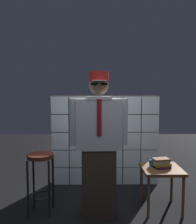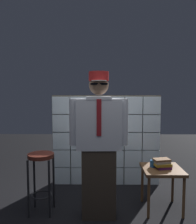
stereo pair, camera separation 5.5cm
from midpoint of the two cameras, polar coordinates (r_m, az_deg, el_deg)
The scene contains 6 objects.
glass_block_wall at distance 3.94m, azimuth 2.47°, elevation -7.17°, with size 1.86×0.10×1.55m.
standing_person at distance 2.86m, azimuth 0.75°, elevation -7.75°, with size 0.73×0.31×1.83m.
bar_stool at distance 3.14m, azimuth -13.52°, elevation -13.66°, with size 0.34×0.34×0.79m.
side_table at distance 3.29m, azimuth 16.18°, elevation -14.60°, with size 0.52×0.52×0.57m.
book_stack at distance 3.24m, azimuth 16.28°, elevation -12.29°, with size 0.24×0.20×0.13m.
coffee_mug at distance 3.27m, azimuth 14.10°, elevation -12.39°, with size 0.13×0.08×0.09m.
Camera 2 is at (-0.10, -2.51, 1.59)m, focal length 36.57 mm.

